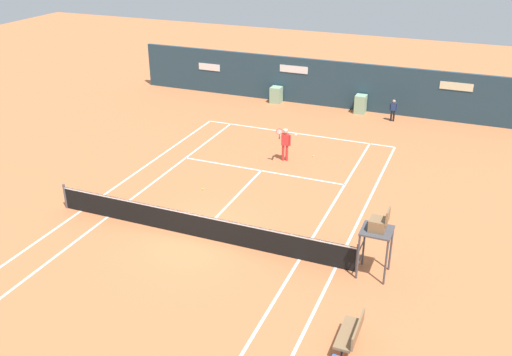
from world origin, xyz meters
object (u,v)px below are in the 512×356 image
Objects in this scene: player_bench at (352,332)px; tennis_ball_near_service_line at (313,156)px; tennis_ball_by_sideline at (203,189)px; player_on_baseline at (285,142)px; ball_kid_right_post at (393,109)px; umpire_chair at (377,230)px.

player_bench reaches higher than tennis_ball_near_service_line.
tennis_ball_by_sideline is (-8.29, 7.19, -0.48)m from player_bench.
player_on_baseline is at bearing -138.75° from tennis_ball_near_service_line.
player_bench is at bearing 90.79° from ball_kid_right_post.
player_on_baseline is at bearing 27.69° from player_bench.
tennis_ball_near_service_line is (-2.70, -6.75, -0.71)m from ball_kid_right_post.
umpire_chair reaches higher than player_bench.
tennis_ball_near_service_line is at bearing 57.85° from tennis_ball_by_sideline.
player_on_baseline is (-5.93, 7.84, -0.73)m from umpire_chair.
player_bench is 13.05m from player_on_baseline.
player_bench is 20.79× the size of tennis_ball_by_sideline.
player_on_baseline reaches higher than tennis_ball_near_service_line.
player_on_baseline is at bearing 37.09° from umpire_chair.
umpire_chair reaches higher than ball_kid_right_post.
ball_kid_right_post is at bearing 68.24° from tennis_ball_near_service_line.
umpire_chair is 36.85× the size of tennis_ball_near_service_line.
player_on_baseline is (-6.06, 11.55, 0.46)m from player_bench.
tennis_ball_by_sideline is at bearing 50.13° from player_on_baseline.
ball_kid_right_post is 18.90× the size of tennis_ball_by_sideline.
player_bench reaches higher than tennis_ball_by_sideline.
umpire_chair is at bearing -23.12° from tennis_ball_by_sideline.
player_bench is 1.10× the size of ball_kid_right_post.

